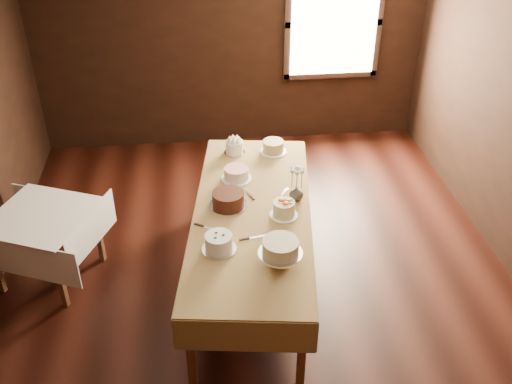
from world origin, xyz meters
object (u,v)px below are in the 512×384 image
at_px(cake_speckled, 273,147).
at_px(cake_swirl, 219,243).
at_px(display_table, 252,217).
at_px(cake_server_a, 258,237).
at_px(cake_meringue, 234,147).
at_px(cake_chocolate, 228,199).
at_px(cake_server_d, 284,192).
at_px(cake_server_e, 211,229).
at_px(cake_cream, 280,254).
at_px(side_table, 42,222).
at_px(cake_server_c, 246,191).
at_px(cake_flowers, 284,209).
at_px(cake_lattice, 236,174).
at_px(cake_server_b, 292,244).
at_px(flower_vase, 296,193).

bearing_deg(cake_speckled, cake_swirl, -112.99).
xyz_separation_m(display_table, cake_server_a, (0.01, -0.38, 0.07)).
xyz_separation_m(cake_meringue, cake_chocolate, (-0.13, -0.96, -0.00)).
bearing_deg(cake_server_d, cake_speckled, 34.10).
bearing_deg(cake_server_e, cake_cream, -13.44).
bearing_deg(cake_server_e, side_table, -166.70).
bearing_deg(cake_server_c, display_table, 161.76).
height_order(display_table, cake_chocolate, cake_chocolate).
height_order(cake_meringue, cake_server_a, cake_meringue).
bearing_deg(cake_swirl, side_table, 153.25).
bearing_deg(cake_swirl, cake_flowers, 34.43).
bearing_deg(display_table, cake_server_d, 39.41).
height_order(cake_lattice, cake_swirl, cake_swirl).
bearing_deg(side_table, cake_cream, -26.88).
relative_size(cake_meringue, cake_server_a, 0.98).
bearing_deg(cake_cream, display_table, 100.87).
relative_size(cake_flowers, cake_server_c, 1.05).
relative_size(cake_meringue, cake_server_b, 0.98).
xyz_separation_m(cake_cream, cake_server_e, (-0.52, 0.53, -0.11)).
relative_size(cake_server_c, flower_vase, 1.74).
xyz_separation_m(display_table, cake_chocolate, (-0.20, 0.12, 0.13)).
height_order(display_table, cake_server_c, cake_server_c).
bearing_deg(cake_speckled, cake_lattice, -131.25).
xyz_separation_m(cake_meringue, flower_vase, (0.50, -0.93, 0.00)).
distance_m(side_table, cake_swirl, 1.82).
relative_size(side_table, cake_lattice, 3.77).
bearing_deg(flower_vase, cake_cream, -107.44).
relative_size(cake_meringue, cake_chocolate, 0.60).
xyz_separation_m(display_table, cake_cream, (0.15, -0.76, 0.17)).
bearing_deg(cake_lattice, side_table, -171.96).
relative_size(cake_speckled, cake_server_e, 1.16).
relative_size(display_table, cake_chocolate, 7.06).
bearing_deg(cake_lattice, cake_cream, -79.74).
bearing_deg(display_table, cake_server_a, -88.51).
height_order(cake_meringue, cake_swirl, cake_swirl).
relative_size(cake_flowers, cake_swirl, 0.82).
xyz_separation_m(cake_swirl, cake_server_a, (0.34, 0.13, -0.07)).
xyz_separation_m(display_table, cake_flowers, (0.27, -0.10, 0.13)).
xyz_separation_m(side_table, cake_server_a, (1.95, -0.68, 0.19)).
bearing_deg(display_table, cake_swirl, -122.44).
xyz_separation_m(cake_flowers, cake_swirl, (-0.60, -0.41, -0.00)).
height_order(cake_lattice, cake_server_d, cake_lattice).
bearing_deg(cake_server_c, cake_server_e, 124.94).
height_order(cake_swirl, cake_server_e, cake_swirl).
relative_size(cake_server_d, cake_server_e, 1.00).
relative_size(cake_chocolate, cake_flowers, 1.56).
height_order(side_table, cake_meringue, cake_meringue).
bearing_deg(cake_chocolate, cake_server_d, 16.44).
xyz_separation_m(cake_meringue, cake_server_a, (0.08, -1.46, -0.06)).
bearing_deg(cake_lattice, cake_server_d, -33.02).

